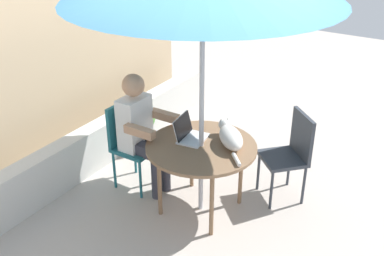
{
  "coord_description": "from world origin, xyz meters",
  "views": [
    {
      "loc": [
        -3.12,
        -1.87,
        2.76
      ],
      "look_at": [
        0.0,
        0.1,
        0.86
      ],
      "focal_mm": 42.75,
      "sensor_mm": 36.0,
      "label": 1
    }
  ],
  "objects_px": {
    "chair_empty": "(291,150)",
    "cat": "(230,137)",
    "patio_table": "(201,151)",
    "potted_plant_near_fence": "(142,124)",
    "person_seated": "(141,127)",
    "laptop": "(188,132)",
    "chair_occupied": "(129,138)"
  },
  "relations": [
    {
      "from": "potted_plant_near_fence",
      "to": "cat",
      "type": "bearing_deg",
      "value": -109.48
    },
    {
      "from": "chair_occupied",
      "to": "person_seated",
      "type": "bearing_deg",
      "value": -90.0
    },
    {
      "from": "chair_empty",
      "to": "person_seated",
      "type": "relative_size",
      "value": 0.73
    },
    {
      "from": "cat",
      "to": "potted_plant_near_fence",
      "type": "xyz_separation_m",
      "value": [
        0.51,
        1.43,
        -0.48
      ]
    },
    {
      "from": "patio_table",
      "to": "cat",
      "type": "height_order",
      "value": "cat"
    },
    {
      "from": "laptop",
      "to": "potted_plant_near_fence",
      "type": "relative_size",
      "value": 0.59
    },
    {
      "from": "patio_table",
      "to": "chair_empty",
      "type": "height_order",
      "value": "chair_empty"
    },
    {
      "from": "cat",
      "to": "patio_table",
      "type": "bearing_deg",
      "value": 125.21
    },
    {
      "from": "chair_occupied",
      "to": "chair_empty",
      "type": "bearing_deg",
      "value": -66.09
    },
    {
      "from": "laptop",
      "to": "cat",
      "type": "bearing_deg",
      "value": -75.09
    },
    {
      "from": "patio_table",
      "to": "chair_empty",
      "type": "distance_m",
      "value": 0.92
    },
    {
      "from": "chair_empty",
      "to": "potted_plant_near_fence",
      "type": "bearing_deg",
      "value": 90.09
    },
    {
      "from": "laptop",
      "to": "potted_plant_near_fence",
      "type": "height_order",
      "value": "laptop"
    },
    {
      "from": "chair_empty",
      "to": "cat",
      "type": "distance_m",
      "value": 0.71
    },
    {
      "from": "chair_empty",
      "to": "laptop",
      "type": "bearing_deg",
      "value": 127.22
    },
    {
      "from": "person_seated",
      "to": "potted_plant_near_fence",
      "type": "bearing_deg",
      "value": 38.27
    },
    {
      "from": "person_seated",
      "to": "laptop",
      "type": "bearing_deg",
      "value": -84.83
    },
    {
      "from": "chair_occupied",
      "to": "laptop",
      "type": "height_order",
      "value": "laptop"
    },
    {
      "from": "patio_table",
      "to": "laptop",
      "type": "bearing_deg",
      "value": 74.85
    },
    {
      "from": "chair_occupied",
      "to": "laptop",
      "type": "relative_size",
      "value": 2.74
    },
    {
      "from": "patio_table",
      "to": "cat",
      "type": "distance_m",
      "value": 0.3
    },
    {
      "from": "patio_table",
      "to": "cat",
      "type": "xyz_separation_m",
      "value": [
        0.15,
        -0.21,
        0.14
      ]
    },
    {
      "from": "patio_table",
      "to": "laptop",
      "type": "relative_size",
      "value": 3.1
    },
    {
      "from": "person_seated",
      "to": "laptop",
      "type": "distance_m",
      "value": 0.53
    },
    {
      "from": "patio_table",
      "to": "potted_plant_near_fence",
      "type": "bearing_deg",
      "value": 61.63
    },
    {
      "from": "chair_occupied",
      "to": "person_seated",
      "type": "xyz_separation_m",
      "value": [
        0.0,
        -0.16,
        0.17
      ]
    },
    {
      "from": "chair_empty",
      "to": "laptop",
      "type": "relative_size",
      "value": 2.74
    },
    {
      "from": "laptop",
      "to": "patio_table",
      "type": "bearing_deg",
      "value": -105.15
    },
    {
      "from": "chair_empty",
      "to": "cat",
      "type": "height_order",
      "value": "chair_empty"
    },
    {
      "from": "potted_plant_near_fence",
      "to": "patio_table",
      "type": "bearing_deg",
      "value": -118.37
    },
    {
      "from": "chair_empty",
      "to": "cat",
      "type": "bearing_deg",
      "value": 140.63
    },
    {
      "from": "patio_table",
      "to": "person_seated",
      "type": "xyz_separation_m",
      "value": [
        0.0,
        0.7,
        0.05
      ]
    }
  ]
}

